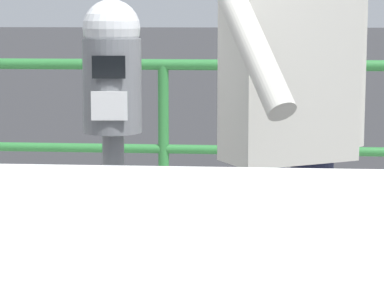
{
  "coord_description": "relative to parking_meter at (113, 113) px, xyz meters",
  "views": [
    {
      "loc": [
        0.58,
        -2.42,
        1.49
      ],
      "look_at": [
        0.34,
        0.36,
        1.07
      ],
      "focal_mm": 80.83,
      "sensor_mm": 36.0,
      "label": 1
    }
  ],
  "objects": [
    {
      "name": "parking_meter",
      "position": [
        0.0,
        0.0,
        0.0
      ],
      "size": [
        0.19,
        0.2,
        1.39
      ],
      "rotation": [
        0.0,
        0.0,
        3.22
      ],
      "color": "slate",
      "rests_on": "sidewalk_curb"
    },
    {
      "name": "background_railing",
      "position": [
        -0.09,
        2.06,
        -0.24
      ],
      "size": [
        24.06,
        0.06,
        1.09
      ],
      "color": "#2D7A38",
      "rests_on": "sidewalk_curb"
    },
    {
      "name": "pedestrian_at_meter",
      "position": [
        0.57,
        0.24,
        -0.06
      ],
      "size": [
        0.57,
        0.73,
        1.69
      ],
      "rotation": [
        0.0,
        0.0,
        -2.61
      ],
      "color": "#1E233F",
      "rests_on": "sidewalk_curb"
    }
  ]
}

